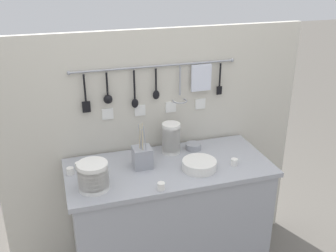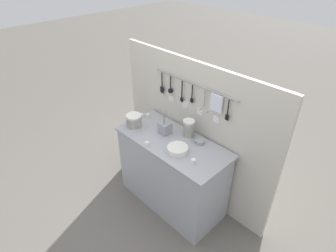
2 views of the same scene
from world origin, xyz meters
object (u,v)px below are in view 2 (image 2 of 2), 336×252
at_px(steel_mixing_bowl, 200,141).
at_px(cutlery_caddy, 165,128).
at_px(cup_front_right, 148,116).
at_px(plate_stack, 178,149).
at_px(cup_back_right, 142,116).
at_px(bowl_stack_tall_left, 134,121).
at_px(bowl_stack_wide_centre, 189,129).
at_px(cup_centre, 147,144).
at_px(cup_by_caddy, 193,161).

xyz_separation_m(steel_mixing_bowl, cutlery_caddy, (-0.38, -0.13, 0.04)).
xyz_separation_m(cutlery_caddy, cup_front_right, (-0.37, 0.08, -0.04)).
height_order(plate_stack, cup_back_right, plate_stack).
bearing_deg(bowl_stack_tall_left, cutlery_caddy, 28.17).
relative_size(bowl_stack_wide_centre, cutlery_caddy, 0.72).
distance_m(plate_stack, cup_front_right, 0.72).
xyz_separation_m(plate_stack, cup_back_right, (-0.74, 0.16, -0.01)).
bearing_deg(steel_mixing_bowl, cup_centre, -129.78).
bearing_deg(cutlery_caddy, cup_back_right, 176.09).
bearing_deg(cutlery_caddy, plate_stack, -23.11).
bearing_deg(cup_centre, cutlery_caddy, 96.86).
relative_size(plate_stack, steel_mixing_bowl, 2.05).
height_order(plate_stack, cup_front_right, plate_stack).
distance_m(bowl_stack_wide_centre, cup_centre, 0.46).
bearing_deg(cup_centre, bowl_stack_tall_left, 161.27).
bearing_deg(steel_mixing_bowl, cup_by_caddy, -60.16).
relative_size(bowl_stack_wide_centre, cup_back_right, 4.70).
bearing_deg(steel_mixing_bowl, cup_back_right, -173.17).
relative_size(bowl_stack_tall_left, bowl_stack_wide_centre, 0.83).
xyz_separation_m(plate_stack, cutlery_caddy, (-0.32, 0.14, 0.04)).
distance_m(bowl_stack_wide_centre, cutlery_caddy, 0.26).
distance_m(cutlery_caddy, cup_centre, 0.29).
bearing_deg(cup_by_caddy, cup_back_right, 169.19).
distance_m(bowl_stack_wide_centre, steel_mixing_bowl, 0.17).
bearing_deg(cutlery_caddy, bowl_stack_wide_centre, 29.49).
xyz_separation_m(bowl_stack_tall_left, cutlery_caddy, (0.31, 0.17, -0.01)).
bearing_deg(plate_stack, cup_by_caddy, -5.10).
relative_size(cutlery_caddy, cup_by_caddy, 6.57).
xyz_separation_m(bowl_stack_wide_centre, cutlery_caddy, (-0.22, -0.13, -0.04)).
xyz_separation_m(plate_stack, cup_centre, (-0.28, -0.15, -0.01)).
xyz_separation_m(cutlery_caddy, cup_back_right, (-0.43, 0.03, -0.04)).
relative_size(cutlery_caddy, cup_centre, 6.57).
xyz_separation_m(steel_mixing_bowl, cup_centre, (-0.34, -0.41, 0.00)).
height_order(cup_front_right, cup_by_caddy, same).
distance_m(plate_stack, cup_by_caddy, 0.22).
relative_size(steel_mixing_bowl, cup_back_right, 2.35).
xyz_separation_m(cup_centre, cup_back_right, (-0.46, 0.31, 0.00)).
xyz_separation_m(bowl_stack_wide_centre, cup_by_caddy, (0.31, -0.28, -0.08)).
height_order(bowl_stack_tall_left, cutlery_caddy, cutlery_caddy).
relative_size(cup_front_right, cup_by_caddy, 1.00).
xyz_separation_m(bowl_stack_wide_centre, cup_back_right, (-0.65, -0.10, -0.08)).
bearing_deg(cup_back_right, cutlery_caddy, -3.91).
distance_m(steel_mixing_bowl, cup_by_caddy, 0.32).
relative_size(steel_mixing_bowl, cutlery_caddy, 0.36).
distance_m(steel_mixing_bowl, cup_front_right, 0.75).
distance_m(plate_stack, steel_mixing_bowl, 0.27).
height_order(bowl_stack_wide_centre, cutlery_caddy, cutlery_caddy).
height_order(bowl_stack_tall_left, cup_by_caddy, bowl_stack_tall_left).
bearing_deg(bowl_stack_tall_left, cup_front_right, 103.46).
height_order(cup_by_caddy, cup_back_right, same).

